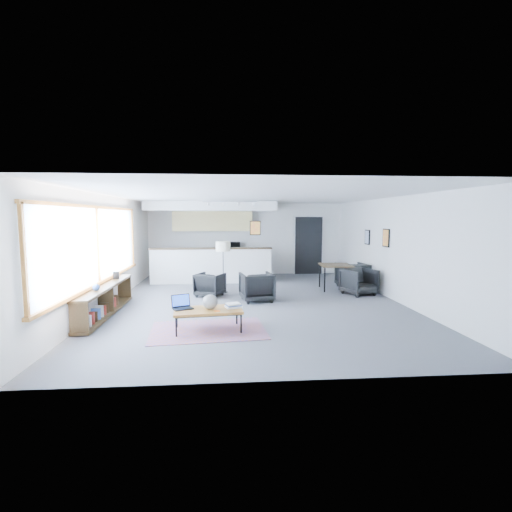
{
  "coord_description": "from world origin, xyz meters",
  "views": [
    {
      "loc": [
        -0.7,
        -9.01,
        2.09
      ],
      "look_at": [
        0.04,
        0.4,
        1.1
      ],
      "focal_mm": 26.0,
      "sensor_mm": 36.0,
      "label": 1
    }
  ],
  "objects": [
    {
      "name": "room",
      "position": [
        0.0,
        0.0,
        1.3
      ],
      "size": [
        7.02,
        9.02,
        2.62
      ],
      "color": "#4C4C4E",
      "rests_on": "ground"
    },
    {
      "name": "window",
      "position": [
        -3.46,
        -0.9,
        1.46
      ],
      "size": [
        0.1,
        5.95,
        1.66
      ],
      "color": "#8CBFFF",
      "rests_on": "room"
    },
    {
      "name": "console",
      "position": [
        -3.3,
        -1.05,
        0.33
      ],
      "size": [
        0.35,
        3.0,
        0.8
      ],
      "color": "#332312",
      "rests_on": "floor"
    },
    {
      "name": "kitchenette",
      "position": [
        -1.2,
        3.71,
        1.38
      ],
      "size": [
        4.2,
        1.96,
        2.6
      ],
      "color": "white",
      "rests_on": "floor"
    },
    {
      "name": "doorway",
      "position": [
        2.3,
        4.42,
        1.07
      ],
      "size": [
        1.1,
        0.12,
        2.15
      ],
      "color": "black",
      "rests_on": "room"
    },
    {
      "name": "track_light",
      "position": [
        -0.59,
        2.2,
        2.53
      ],
      "size": [
        1.6,
        0.07,
        0.15
      ],
      "color": "silver",
      "rests_on": "room"
    },
    {
      "name": "wall_art_lower",
      "position": [
        3.47,
        0.4,
        1.55
      ],
      "size": [
        0.03,
        0.38,
        0.48
      ],
      "color": "black",
      "rests_on": "room"
    },
    {
      "name": "wall_art_upper",
      "position": [
        3.47,
        1.7,
        1.5
      ],
      "size": [
        0.03,
        0.34,
        0.44
      ],
      "color": "black",
      "rests_on": "room"
    },
    {
      "name": "kilim_rug",
      "position": [
        -1.06,
        -2.28,
        0.01
      ],
      "size": [
        2.21,
        1.6,
        0.01
      ],
      "rotation": [
        0.0,
        0.0,
        0.09
      ],
      "color": "#6A4150",
      "rests_on": "floor"
    },
    {
      "name": "coffee_table",
      "position": [
        -1.06,
        -2.28,
        0.37
      ],
      "size": [
        1.31,
        0.8,
        0.41
      ],
      "rotation": [
        0.0,
        0.0,
        0.11
      ],
      "color": "brown",
      "rests_on": "floor"
    },
    {
      "name": "laptop",
      "position": [
        -1.55,
        -2.18,
        0.48
      ],
      "size": [
        0.44,
        0.4,
        0.25
      ],
      "rotation": [
        0.0,
        0.0,
        0.43
      ],
      "color": "black",
      "rests_on": "coffee_table"
    },
    {
      "name": "ceramic_pot",
      "position": [
        -1.02,
        -2.29,
        0.54
      ],
      "size": [
        0.28,
        0.28,
        0.28
      ],
      "rotation": [
        0.0,
        0.0,
        -0.35
      ],
      "color": "gray",
      "rests_on": "coffee_table"
    },
    {
      "name": "book_stack",
      "position": [
        -0.59,
        -2.2,
        0.45
      ],
      "size": [
        0.34,
        0.31,
        0.09
      ],
      "rotation": [
        0.0,
        0.0,
        0.32
      ],
      "color": "silver",
      "rests_on": "coffee_table"
    },
    {
      "name": "coaster",
      "position": [
        -0.89,
        -2.45,
        0.41
      ],
      "size": [
        0.12,
        0.12,
        0.01
      ],
      "rotation": [
        0.0,
        0.0,
        0.14
      ],
      "color": "#E5590C",
      "rests_on": "coffee_table"
    },
    {
      "name": "armchair_left",
      "position": [
        -1.16,
        0.74,
        0.34
      ],
      "size": [
        0.86,
        0.84,
        0.68
      ],
      "primitive_type": "imported",
      "rotation": [
        0.0,
        0.0,
        2.73
      ],
      "color": "black",
      "rests_on": "floor"
    },
    {
      "name": "armchair_right",
      "position": [
        0.03,
        0.08,
        0.4
      ],
      "size": [
        0.88,
        0.84,
        0.79
      ],
      "primitive_type": "imported",
      "rotation": [
        0.0,
        0.0,
        3.31
      ],
      "color": "black",
      "rests_on": "floor"
    },
    {
      "name": "floor_lamp",
      "position": [
        -0.81,
        1.23,
        1.24
      ],
      "size": [
        0.51,
        0.51,
        1.42
      ],
      "rotation": [
        0.0,
        0.0,
        -0.31
      ],
      "color": "black",
      "rests_on": "floor"
    },
    {
      "name": "dining_table",
      "position": [
        2.43,
        1.37,
        0.67
      ],
      "size": [
        0.92,
        0.92,
        0.73
      ],
      "rotation": [
        0.0,
        0.0,
        -0.06
      ],
      "color": "#332312",
      "rests_on": "floor"
    },
    {
      "name": "dining_chair_near",
      "position": [
        2.85,
        0.62,
        0.33
      ],
      "size": [
        0.82,
        0.8,
        0.67
      ],
      "primitive_type": "imported",
      "rotation": [
        0.0,
        0.0,
        0.37
      ],
      "color": "black",
      "rests_on": "floor"
    },
    {
      "name": "dining_chair_far",
      "position": [
        3.0,
        1.58,
        0.35
      ],
      "size": [
        0.75,
        0.72,
        0.7
      ],
      "primitive_type": "imported",
      "rotation": [
        0.0,
        0.0,
        3.26
      ],
      "color": "black",
      "rests_on": "floor"
    },
    {
      "name": "microwave",
      "position": [
        -0.51,
        4.15,
        1.1
      ],
      "size": [
        0.54,
        0.32,
        0.35
      ],
      "primitive_type": "imported",
      "rotation": [
        0.0,
        0.0,
        0.08
      ],
      "color": "black",
      "rests_on": "kitchenette"
    }
  ]
}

